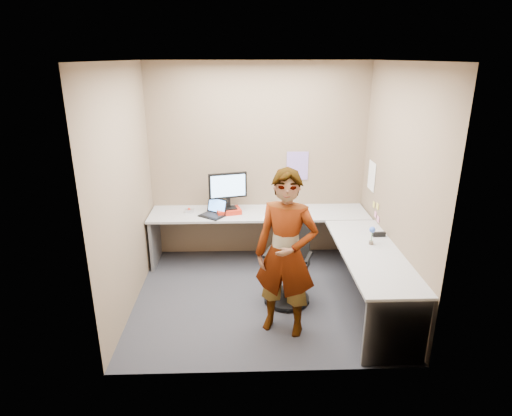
{
  "coord_description": "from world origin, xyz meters",
  "views": [
    {
      "loc": [
        -0.22,
        -4.51,
        2.74
      ],
      "look_at": [
        -0.06,
        0.25,
        1.05
      ],
      "focal_mm": 30.0,
      "sensor_mm": 36.0,
      "label": 1
    }
  ],
  "objects_px": {
    "desk": "(295,239)",
    "office_chair": "(289,268)",
    "monitor": "(228,188)",
    "person": "(286,254)"
  },
  "relations": [
    {
      "from": "monitor",
      "to": "office_chair",
      "type": "xyz_separation_m",
      "value": [
        0.72,
        -1.03,
        -0.68
      ]
    },
    {
      "from": "monitor",
      "to": "office_chair",
      "type": "bearing_deg",
      "value": -69.19
    },
    {
      "from": "desk",
      "to": "office_chair",
      "type": "bearing_deg",
      "value": -106.18
    },
    {
      "from": "monitor",
      "to": "desk",
      "type": "bearing_deg",
      "value": -49.02
    },
    {
      "from": "person",
      "to": "desk",
      "type": "bearing_deg",
      "value": 97.74
    },
    {
      "from": "desk",
      "to": "monitor",
      "type": "bearing_deg",
      "value": 145.34
    },
    {
      "from": "monitor",
      "to": "person",
      "type": "bearing_deg",
      "value": -83.29
    },
    {
      "from": "desk",
      "to": "monitor",
      "type": "xyz_separation_m",
      "value": [
        -0.85,
        0.59,
        0.5
      ]
    },
    {
      "from": "desk",
      "to": "person",
      "type": "relative_size",
      "value": 1.71
    },
    {
      "from": "office_chair",
      "to": "person",
      "type": "height_order",
      "value": "person"
    }
  ]
}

